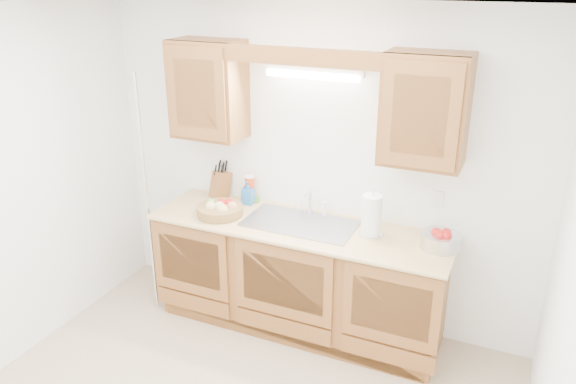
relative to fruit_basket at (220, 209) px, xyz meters
The scene contains 17 objects.
room 1.30m from the fruit_basket, 60.09° to the right, with size 3.52×3.50×2.50m.
base_cabinets 0.82m from the fruit_basket, ahead, with size 2.20×0.60×0.86m, color brown.
countertop 0.64m from the fruit_basket, ahead, with size 2.30×0.63×0.04m, color #E4C278.
upper_cabinet_left 0.93m from the fruit_basket, 130.02° to the left, with size 0.55×0.33×0.75m, color brown.
upper_cabinet_right 1.72m from the fruit_basket, ahead, with size 0.55×0.33×0.75m, color brown.
valance 1.35m from the fruit_basket, ahead, with size 2.20×0.05×0.12m, color brown.
fluorescent_fixture 1.26m from the fruit_basket, 26.54° to the left, with size 0.76×0.08×0.08m.
sink 0.65m from the fruit_basket, ahead, with size 0.84×0.46×0.36m.
wire_shelf_pole 0.59m from the fruit_basket, 163.70° to the right, with size 0.03×0.03×2.00m, color silver.
outlet_plate 1.64m from the fruit_basket, 13.88° to the left, with size 0.08×0.01×0.12m, color white.
fruit_basket is the anchor object (origin of this frame).
knife_block 0.38m from the fruit_basket, 119.43° to the left, with size 0.16×0.21×0.32m.
orange_canister 0.34m from the fruit_basket, 73.91° to the left, with size 0.09×0.09×0.23m.
soap_bottle 0.31m from the fruit_basket, 72.12° to the left, with size 0.09×0.09×0.20m, color #256CB9.
sponge 0.35m from the fruit_basket, 74.63° to the left, with size 0.14×0.12×0.03m.
paper_towel 1.18m from the fruit_basket, ahead, with size 0.18×0.18×0.36m.
apple_bowl 1.67m from the fruit_basket, ahead, with size 0.36×0.36×0.14m.
Camera 1 is at (1.48, -2.34, 2.69)m, focal length 35.00 mm.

